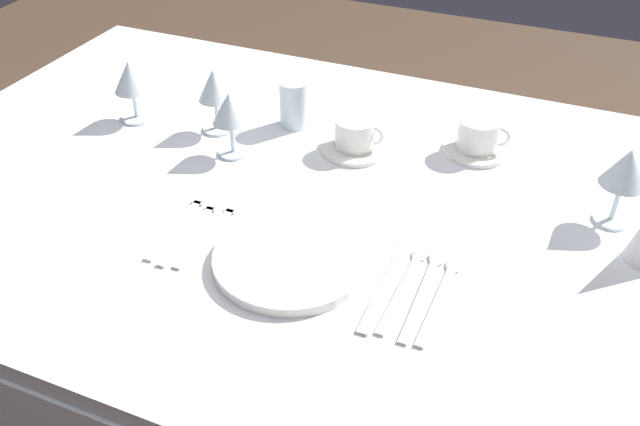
% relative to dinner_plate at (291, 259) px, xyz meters
% --- Properties ---
extents(dining_table, '(1.80, 1.11, 0.74)m').
position_rel_dinner_plate_xyz_m(dining_table, '(0.01, 0.20, -0.09)').
color(dining_table, white).
rests_on(dining_table, ground).
extents(dinner_plate, '(0.25, 0.25, 0.02)m').
position_rel_dinner_plate_xyz_m(dinner_plate, '(0.00, 0.00, 0.00)').
color(dinner_plate, white).
rests_on(dinner_plate, dining_table).
extents(fork_outer, '(0.02, 0.21, 0.00)m').
position_rel_dinner_plate_xyz_m(fork_outer, '(-0.16, 0.03, -0.01)').
color(fork_outer, beige).
rests_on(fork_outer, dining_table).
extents(fork_inner, '(0.02, 0.21, 0.00)m').
position_rel_dinner_plate_xyz_m(fork_inner, '(-0.19, 0.02, -0.01)').
color(fork_inner, beige).
rests_on(fork_inner, dining_table).
extents(fork_salad, '(0.03, 0.21, 0.00)m').
position_rel_dinner_plate_xyz_m(fork_salad, '(-0.22, 0.03, -0.01)').
color(fork_salad, beige).
rests_on(fork_salad, dining_table).
extents(dinner_knife, '(0.02, 0.23, 0.00)m').
position_rel_dinner_plate_xyz_m(dinner_knife, '(0.16, 0.01, -0.01)').
color(dinner_knife, beige).
rests_on(dinner_knife, dining_table).
extents(spoon_soup, '(0.03, 0.22, 0.01)m').
position_rel_dinner_plate_xyz_m(spoon_soup, '(0.19, 0.04, -0.01)').
color(spoon_soup, beige).
rests_on(spoon_soup, dining_table).
extents(spoon_dessert, '(0.03, 0.22, 0.01)m').
position_rel_dinner_plate_xyz_m(spoon_dessert, '(0.22, 0.04, -0.01)').
color(spoon_dessert, beige).
rests_on(spoon_dessert, dining_table).
extents(spoon_tea, '(0.03, 0.21, 0.01)m').
position_rel_dinner_plate_xyz_m(spoon_tea, '(0.24, 0.03, -0.01)').
color(spoon_tea, beige).
rests_on(spoon_tea, dining_table).
extents(saucer_left, '(0.14, 0.14, 0.01)m').
position_rel_dinner_plate_xyz_m(saucer_left, '(-0.03, 0.37, -0.00)').
color(saucer_left, white).
rests_on(saucer_left, dining_table).
extents(coffee_cup_left, '(0.11, 0.08, 0.06)m').
position_rel_dinner_plate_xyz_m(coffee_cup_left, '(-0.03, 0.37, 0.03)').
color(coffee_cup_left, white).
rests_on(coffee_cup_left, saucer_left).
extents(saucer_right, '(0.13, 0.13, 0.01)m').
position_rel_dinner_plate_xyz_m(saucer_right, '(0.20, 0.46, -0.00)').
color(saucer_right, white).
rests_on(saucer_right, dining_table).
extents(coffee_cup_right, '(0.11, 0.08, 0.06)m').
position_rel_dinner_plate_xyz_m(coffee_cup_right, '(0.20, 0.46, 0.03)').
color(coffee_cup_right, white).
rests_on(coffee_cup_right, saucer_right).
extents(wine_glass_centre, '(0.07, 0.07, 0.14)m').
position_rel_dinner_plate_xyz_m(wine_glass_centre, '(-0.33, 0.34, 0.09)').
color(wine_glass_centre, silver).
rests_on(wine_glass_centre, dining_table).
extents(wine_glass_left, '(0.08, 0.08, 0.13)m').
position_rel_dinner_plate_xyz_m(wine_glass_left, '(-0.52, 0.31, 0.08)').
color(wine_glass_left, silver).
rests_on(wine_glass_left, dining_table).
extents(wine_glass_right, '(0.08, 0.08, 0.15)m').
position_rel_dinner_plate_xyz_m(wine_glass_right, '(0.47, 0.32, 0.10)').
color(wine_glass_right, silver).
rests_on(wine_glass_right, dining_table).
extents(wine_glass_far, '(0.07, 0.07, 0.13)m').
position_rel_dinner_plate_xyz_m(wine_glass_far, '(-0.25, 0.26, 0.09)').
color(wine_glass_far, silver).
rests_on(wine_glass_far, dining_table).
extents(drink_tumbler, '(0.06, 0.06, 0.10)m').
position_rel_dinner_plate_xyz_m(drink_tumbler, '(-0.19, 0.42, 0.04)').
color(drink_tumbler, silver).
rests_on(drink_tumbler, dining_table).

